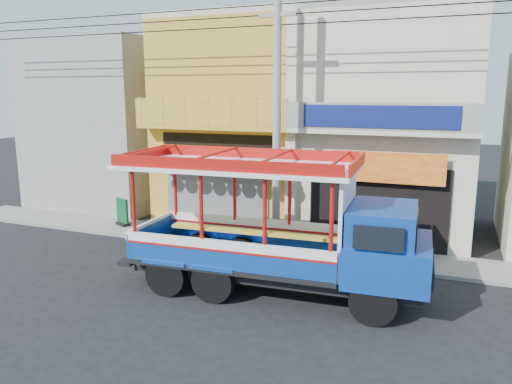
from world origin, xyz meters
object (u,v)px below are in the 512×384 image
(songthaew_truck, at_px, (296,230))
(green_sign, at_px, (123,214))
(utility_pole, at_px, (281,101))
(potted_plant_a, at_px, (348,235))
(potted_plant_b, at_px, (399,241))
(potted_plant_c, at_px, (404,240))

(songthaew_truck, height_order, green_sign, songthaew_truck)
(utility_pole, bearing_deg, songthaew_truck, -64.12)
(potted_plant_a, distance_m, potted_plant_b, 1.71)
(utility_pole, bearing_deg, potted_plant_b, 12.64)
(green_sign, bearing_deg, potted_plant_b, 0.17)
(potted_plant_b, bearing_deg, potted_plant_a, 15.02)
(green_sign, bearing_deg, potted_plant_c, 2.83)
(songthaew_truck, height_order, potted_plant_c, songthaew_truck)
(utility_pole, height_order, potted_plant_a, utility_pole)
(songthaew_truck, distance_m, potted_plant_c, 5.10)
(green_sign, bearing_deg, utility_pole, -6.64)
(utility_pole, xyz_separation_m, potted_plant_a, (2.03, 1.13, -4.42))
(potted_plant_a, height_order, potted_plant_b, potted_plant_b)
(potted_plant_a, xyz_separation_m, potted_plant_b, (1.68, -0.30, 0.04))
(potted_plant_c, bearing_deg, green_sign, -86.82)
(songthaew_truck, relative_size, potted_plant_c, 9.11)
(songthaew_truck, height_order, potted_plant_a, songthaew_truck)
(utility_pole, height_order, potted_plant_c, utility_pole)
(utility_pole, distance_m, potted_plant_c, 6.03)
(utility_pole, bearing_deg, potted_plant_c, 19.12)
(green_sign, distance_m, potted_plant_a, 8.89)
(potted_plant_a, bearing_deg, potted_plant_b, -73.65)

